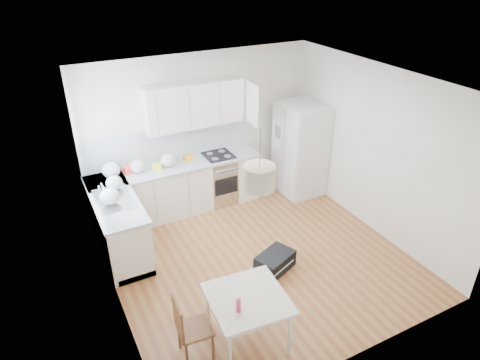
{
  "coord_description": "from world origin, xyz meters",
  "views": [
    {
      "loc": [
        -2.64,
        -4.5,
        4.16
      ],
      "look_at": [
        -0.09,
        0.4,
        1.17
      ],
      "focal_mm": 32.0,
      "sensor_mm": 36.0,
      "label": 1
    }
  ],
  "objects_px": {
    "refrigerator": "(301,149)",
    "gym_bag": "(275,262)",
    "dining_chair": "(195,327)",
    "dining_table": "(248,302)"
  },
  "relations": [
    {
      "from": "dining_chair",
      "to": "gym_bag",
      "type": "bearing_deg",
      "value": 32.87
    },
    {
      "from": "dining_table",
      "to": "dining_chair",
      "type": "distance_m",
      "value": 0.65
    },
    {
      "from": "refrigerator",
      "to": "gym_bag",
      "type": "bearing_deg",
      "value": -132.19
    },
    {
      "from": "gym_bag",
      "to": "refrigerator",
      "type": "bearing_deg",
      "value": 25.97
    },
    {
      "from": "refrigerator",
      "to": "dining_table",
      "type": "relative_size",
      "value": 1.85
    },
    {
      "from": "refrigerator",
      "to": "dining_table",
      "type": "bearing_deg",
      "value": -133.33
    },
    {
      "from": "dining_table",
      "to": "gym_bag",
      "type": "xyz_separation_m",
      "value": [
        0.98,
        0.97,
        -0.48
      ]
    },
    {
      "from": "dining_chair",
      "to": "gym_bag",
      "type": "xyz_separation_m",
      "value": [
        1.6,
        0.87,
        -0.3
      ]
    },
    {
      "from": "refrigerator",
      "to": "dining_chair",
      "type": "height_order",
      "value": "refrigerator"
    },
    {
      "from": "dining_table",
      "to": "gym_bag",
      "type": "bearing_deg",
      "value": 49.52
    }
  ]
}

